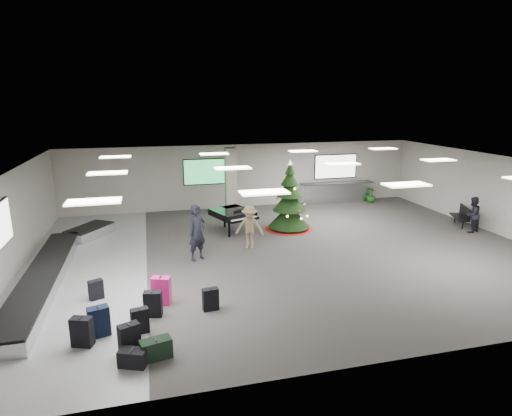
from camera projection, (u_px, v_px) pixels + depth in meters
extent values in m
plane|color=#3B3835|center=(287.00, 251.00, 15.63)|extent=(18.00, 18.00, 0.00)
cube|color=#A19C93|center=(245.00, 176.00, 21.81)|extent=(18.00, 0.02, 3.20)
cube|color=#A19C93|center=(398.00, 291.00, 8.66)|extent=(18.00, 0.02, 3.20)
cube|color=#A19C93|center=(9.00, 227.00, 13.07)|extent=(0.02, 14.00, 3.20)
cube|color=#A19C93|center=(498.00, 195.00, 17.40)|extent=(0.02, 14.00, 3.20)
cube|color=silver|center=(289.00, 164.00, 14.84)|extent=(18.00, 14.00, 0.02)
cube|color=gray|center=(84.00, 269.00, 13.95)|extent=(4.00, 14.00, 0.01)
cube|color=#9F9D91|center=(231.00, 182.00, 20.25)|extent=(0.50, 0.50, 3.20)
cube|color=green|center=(205.00, 172.00, 21.21)|extent=(2.20, 0.08, 1.30)
cube|color=white|center=(336.00, 166.00, 22.89)|extent=(2.40, 0.08, 1.30)
cube|color=white|center=(94.00, 201.00, 9.66)|extent=(1.20, 0.60, 0.04)
cube|color=white|center=(108.00, 173.00, 13.41)|extent=(1.20, 0.60, 0.04)
cube|color=white|center=(115.00, 157.00, 17.17)|extent=(1.20, 0.60, 0.04)
cube|color=white|center=(264.00, 192.00, 10.62)|extent=(1.20, 0.60, 0.04)
cube|color=white|center=(233.00, 168.00, 14.38)|extent=(1.20, 0.60, 0.04)
cube|color=white|center=(214.00, 154.00, 18.13)|extent=(1.20, 0.60, 0.04)
cube|color=white|center=(406.00, 185.00, 11.58)|extent=(1.20, 0.60, 0.04)
cube|color=white|center=(342.00, 164.00, 15.34)|extent=(1.20, 0.60, 0.04)
cube|color=white|center=(303.00, 151.00, 19.09)|extent=(1.20, 0.60, 0.04)
cube|color=white|center=(438.00, 160.00, 16.30)|extent=(1.20, 0.60, 0.04)
cube|color=white|center=(383.00, 149.00, 20.05)|extent=(1.20, 0.60, 0.04)
cube|color=silver|center=(43.00, 279.00, 12.72)|extent=(1.00, 8.00, 0.38)
cube|color=black|center=(42.00, 272.00, 12.67)|extent=(0.95, 7.90, 0.05)
cube|color=silver|center=(90.00, 232.00, 17.23)|extent=(1.97, 2.21, 0.38)
cube|color=black|center=(89.00, 227.00, 17.18)|extent=(1.87, 2.10, 0.05)
cube|color=silver|center=(337.00, 193.00, 22.94)|extent=(4.00, 0.60, 1.05)
cube|color=#2D2D2F|center=(337.00, 183.00, 22.81)|extent=(4.05, 0.65, 0.04)
cube|color=black|center=(129.00, 339.00, 9.26)|extent=(0.50, 0.40, 0.69)
cube|color=black|center=(128.00, 324.00, 9.18)|extent=(0.09, 0.15, 0.02)
cube|color=black|center=(140.00, 321.00, 10.08)|extent=(0.44, 0.30, 0.62)
cube|color=black|center=(139.00, 308.00, 10.00)|extent=(0.06, 0.13, 0.02)
cube|color=#D11B70|center=(161.00, 291.00, 11.51)|extent=(0.55, 0.41, 0.77)
cube|color=black|center=(161.00, 277.00, 11.41)|extent=(0.08, 0.17, 0.02)
cube|color=black|center=(153.00, 304.00, 10.86)|extent=(0.49, 0.33, 0.67)
cube|color=black|center=(152.00, 291.00, 10.78)|extent=(0.06, 0.15, 0.02)
cube|color=black|center=(99.00, 322.00, 9.94)|extent=(0.53, 0.40, 0.73)
cube|color=black|center=(97.00, 307.00, 9.85)|extent=(0.08, 0.17, 0.02)
cube|color=black|center=(82.00, 332.00, 9.54)|extent=(0.52, 0.39, 0.69)
cube|color=black|center=(80.00, 317.00, 9.45)|extent=(0.08, 0.15, 0.02)
cube|color=black|center=(156.00, 349.00, 9.11)|extent=(0.71, 0.47, 0.44)
cube|color=black|center=(155.00, 339.00, 9.06)|extent=(0.08, 0.20, 0.02)
cube|color=black|center=(210.00, 299.00, 11.20)|extent=(0.43, 0.26, 0.60)
cube|color=black|center=(210.00, 288.00, 11.12)|extent=(0.05, 0.13, 0.02)
cube|color=black|center=(96.00, 290.00, 11.80)|extent=(0.43, 0.35, 0.56)
cube|color=black|center=(95.00, 280.00, 11.73)|extent=(0.08, 0.13, 0.02)
cube|color=black|center=(133.00, 358.00, 8.84)|extent=(0.64, 0.50, 0.37)
cube|color=black|center=(132.00, 350.00, 8.80)|extent=(0.10, 0.19, 0.02)
cone|color=#650910|center=(289.00, 227.00, 18.32)|extent=(2.08, 2.08, 0.13)
cylinder|color=#3F2819|center=(289.00, 223.00, 18.27)|extent=(0.13, 0.13, 0.55)
cone|color=black|center=(289.00, 215.00, 18.19)|extent=(1.75, 1.75, 0.98)
cone|color=black|center=(289.00, 200.00, 18.02)|extent=(1.42, 1.42, 0.87)
cone|color=black|center=(290.00, 187.00, 17.89)|extent=(1.09, 1.09, 0.77)
cone|color=black|center=(290.00, 177.00, 17.78)|extent=(0.77, 0.77, 0.66)
cone|color=black|center=(290.00, 168.00, 17.69)|extent=(0.44, 0.44, 0.49)
cone|color=#FFE566|center=(290.00, 162.00, 17.63)|extent=(0.17, 0.17, 0.20)
cube|color=black|center=(232.00, 213.00, 17.88)|extent=(1.91, 2.02, 0.26)
cube|color=black|center=(244.00, 220.00, 17.19)|extent=(1.35, 0.73, 0.09)
cube|color=white|center=(244.00, 219.00, 17.16)|extent=(1.17, 0.54, 0.02)
cube|color=black|center=(241.00, 212.00, 17.31)|extent=(0.62, 0.25, 0.20)
cylinder|color=black|center=(229.00, 229.00, 17.16)|extent=(0.09, 0.09, 0.63)
cylinder|color=black|center=(252.00, 225.00, 17.78)|extent=(0.09, 0.09, 0.63)
cylinder|color=black|center=(225.00, 220.00, 18.50)|extent=(0.09, 0.09, 0.63)
cube|color=black|center=(459.00, 217.00, 18.69)|extent=(0.96, 1.45, 0.06)
cylinder|color=black|center=(468.00, 225.00, 18.22)|extent=(0.06, 0.06, 0.37)
cylinder|color=black|center=(450.00, 218.00, 19.25)|extent=(0.06, 0.06, 0.37)
cube|color=black|center=(464.00, 211.00, 18.67)|extent=(0.58, 1.29, 0.46)
imported|color=black|center=(197.00, 233.00, 14.56)|extent=(0.85, 0.77, 1.95)
imported|color=#817250|center=(250.00, 227.00, 15.76)|extent=(1.19, 0.94, 1.62)
imported|color=black|center=(472.00, 215.00, 17.69)|extent=(0.88, 0.78, 1.51)
imported|color=#133D14|center=(296.00, 202.00, 21.45)|extent=(0.51, 0.53, 0.75)
imported|color=#133D14|center=(371.00, 195.00, 22.91)|extent=(0.65, 0.65, 0.83)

